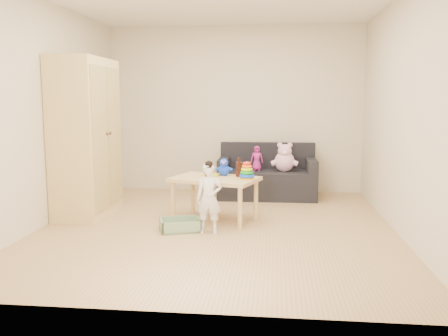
# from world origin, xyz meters

# --- Properties ---
(room) EXTENTS (4.50, 4.50, 4.50)m
(room) POSITION_xyz_m (0.00, 0.00, 1.30)
(room) COLOR tan
(room) RESTS_ON ground
(wardrobe) EXTENTS (0.55, 1.09, 1.96)m
(wardrobe) POSITION_xyz_m (-1.72, 0.44, 0.98)
(wardrobe) COLOR #E9C680
(wardrobe) RESTS_ON ground
(sofa) EXTENTS (1.45, 0.74, 0.41)m
(sofa) POSITION_xyz_m (0.54, 1.72, 0.20)
(sofa) COLOR black
(sofa) RESTS_ON ground
(play_table) EXTENTS (1.15, 0.91, 0.53)m
(play_table) POSITION_xyz_m (-0.07, 0.29, 0.26)
(play_table) COLOR tan
(play_table) RESTS_ON ground
(storage_bin) EXTENTS (0.52, 0.45, 0.13)m
(storage_bin) POSITION_xyz_m (-0.40, -0.20, 0.07)
(storage_bin) COLOR gray
(storage_bin) RESTS_ON ground
(toddler) EXTENTS (0.29, 0.19, 0.76)m
(toddler) POSITION_xyz_m (-0.06, -0.26, 0.38)
(toddler) COLOR white
(toddler) RESTS_ON ground
(pink_bear) EXTENTS (0.34, 0.29, 0.36)m
(pink_bear) POSITION_xyz_m (0.79, 1.69, 0.59)
(pink_bear) COLOR #F5B4D9
(pink_bear) RESTS_ON sofa
(doll) EXTENTS (0.19, 0.13, 0.36)m
(doll) POSITION_xyz_m (0.38, 1.71, 0.59)
(doll) COLOR #C5248E
(doll) RESTS_ON sofa
(ring_stacker) EXTENTS (0.18, 0.18, 0.21)m
(ring_stacker) POSITION_xyz_m (0.32, 0.22, 0.61)
(ring_stacker) COLOR orange
(ring_stacker) RESTS_ON play_table
(brown_bottle) EXTENTS (0.08, 0.08, 0.23)m
(brown_bottle) POSITION_xyz_m (0.22, 0.39, 0.62)
(brown_bottle) COLOR black
(brown_bottle) RESTS_ON play_table
(blue_plush) EXTENTS (0.21, 0.19, 0.22)m
(blue_plush) POSITION_xyz_m (0.03, 0.46, 0.63)
(blue_plush) COLOR #1C46FF
(blue_plush) RESTS_ON play_table
(wooden_figure) EXTENTS (0.05, 0.04, 0.11)m
(wooden_figure) POSITION_xyz_m (-0.17, 0.27, 0.58)
(wooden_figure) COLOR brown
(wooden_figure) RESTS_ON play_table
(yellow_book) EXTENTS (0.22, 0.22, 0.01)m
(yellow_book) POSITION_xyz_m (-0.13, 0.44, 0.53)
(yellow_book) COLOR #CFD116
(yellow_book) RESTS_ON play_table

